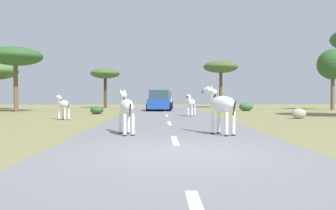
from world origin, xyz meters
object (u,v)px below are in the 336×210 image
zebra_0 (191,103)px  tree_4 (221,67)px  rock_1 (299,114)px  zebra_1 (126,107)px  zebra_2 (221,105)px  zebra_3 (63,105)px  bush_0 (246,107)px  tree_7 (333,65)px  bush_1 (97,110)px  tree_6 (15,57)px  car_0 (163,100)px  car_1 (160,101)px  tree_5 (105,74)px

zebra_0 → tree_4: tree_4 is taller
tree_4 → rock_1: 18.61m
zebra_1 → tree_4: tree_4 is taller
zebra_1 → zebra_2: 3.00m
zebra_1 → zebra_2: bearing=-20.1°
zebra_3 → bush_0: bearing=-3.3°
tree_7 → bush_1: 22.15m
tree_6 → zebra_2: bearing=-51.3°
zebra_2 → zebra_3: bearing=103.6°
zebra_0 → car_0: car_0 is taller
car_0 → rock_1: size_ratio=5.33×
car_0 → tree_4: (6.32, 1.63, 3.58)m
zebra_2 → car_1: 18.50m
zebra_0 → zebra_1: zebra_1 is taller
bush_0 → tree_7: bearing=13.9°
bush_1 → car_1: bearing=47.3°
car_0 → car_1: bearing=89.1°
tree_4 → rock_1: bearing=-86.1°
zebra_0 → rock_1: zebra_0 is taller
tree_5 → bush_0: tree_5 is taller
car_1 → tree_6: tree_6 is taller
car_0 → zebra_2: bearing=95.9°
zebra_3 → bush_1: size_ratio=1.45×
zebra_0 → zebra_2: zebra_2 is taller
zebra_2 → bush_1: bearing=86.1°
tree_6 → tree_7: tree_7 is taller
tree_4 → tree_5: (-12.54, -0.32, -0.76)m
car_0 → car_1: same height
tree_6 → car_0: bearing=33.5°
car_1 → tree_7: bearing=11.7°
zebra_1 → car_0: car_0 is taller
zebra_0 → car_1: (-1.94, 8.45, -0.02)m
zebra_2 → tree_6: bearing=99.4°
rock_1 → zebra_3: bearing=-177.2°
bush_1 → rock_1: rock_1 is taller
zebra_0 → bush_1: bearing=-7.6°
zebra_2 → zebra_0: bearing=61.0°
zebra_0 → tree_6: bearing=-5.4°
car_1 → tree_5: bearing=130.7°
zebra_2 → car_0: 24.86m
zebra_1 → tree_7: tree_7 is taller
zebra_1 → tree_7: size_ratio=0.26×
zebra_2 → car_1: car_1 is taller
car_1 → bush_1: (-4.46, -4.82, -0.57)m
tree_4 → zebra_1: bearing=-106.3°
zebra_1 → rock_1: zebra_1 is taller
bush_1 → tree_5: bearing=96.5°
car_1 → tree_4: size_ratio=0.86×
tree_6 → bush_1: bearing=-25.2°
zebra_3 → tree_7: tree_7 is taller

